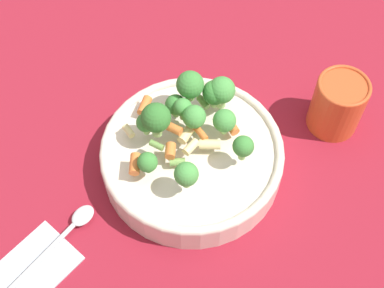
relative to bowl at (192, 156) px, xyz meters
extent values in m
plane|color=maroon|center=(0.00, 0.00, -0.03)|extent=(3.00, 3.00, 0.00)
cylinder|color=beige|center=(0.00, 0.00, -0.01)|extent=(0.27, 0.27, 0.05)
torus|color=beige|center=(0.00, 0.00, 0.02)|extent=(0.27, 0.27, 0.01)
cylinder|color=#8CB766|center=(0.05, 0.03, 0.03)|extent=(0.01, 0.01, 0.01)
sphere|color=#3D8438|center=(0.05, 0.03, 0.05)|extent=(0.03, 0.03, 0.03)
cylinder|color=#8CB766|center=(-0.05, 0.05, 0.04)|extent=(0.01, 0.01, 0.01)
sphere|color=#3D8438|center=(-0.05, 0.05, 0.06)|extent=(0.03, 0.03, 0.03)
cylinder|color=#8CB766|center=(0.03, 0.00, 0.04)|extent=(0.01, 0.01, 0.02)
sphere|color=#479342|center=(0.03, 0.00, 0.06)|extent=(0.03, 0.03, 0.03)
cylinder|color=#8CB766|center=(0.07, 0.01, 0.05)|extent=(0.01, 0.01, 0.01)
sphere|color=#3D8438|center=(0.07, 0.01, 0.08)|extent=(0.04, 0.04, 0.04)
cylinder|color=#8CB766|center=(0.04, 0.02, 0.04)|extent=(0.01, 0.01, 0.01)
sphere|color=#479342|center=(0.04, 0.02, 0.06)|extent=(0.03, 0.03, 0.03)
cylinder|color=#8CB766|center=(0.01, 0.05, 0.05)|extent=(0.01, 0.01, 0.02)
sphere|color=#33722D|center=(0.01, 0.05, 0.07)|extent=(0.04, 0.04, 0.04)
cylinder|color=#8CB766|center=(-0.01, -0.07, 0.04)|extent=(0.01, 0.01, 0.02)
sphere|color=#3D8438|center=(-0.01, -0.07, 0.06)|extent=(0.03, 0.03, 0.03)
cylinder|color=#8CB766|center=(0.08, -0.03, 0.04)|extent=(0.01, 0.01, 0.02)
sphere|color=#479342|center=(0.08, -0.03, 0.06)|extent=(0.04, 0.04, 0.04)
cylinder|color=#8CB766|center=(-0.07, 0.00, 0.04)|extent=(0.01, 0.01, 0.01)
sphere|color=#479342|center=(-0.07, 0.00, 0.06)|extent=(0.03, 0.03, 0.03)
cylinder|color=#8CB766|center=(0.03, -0.04, 0.04)|extent=(0.01, 0.01, 0.01)
sphere|color=#479342|center=(0.03, -0.04, 0.06)|extent=(0.03, 0.03, 0.03)
cylinder|color=#8CB766|center=(0.08, -0.02, 0.04)|extent=(0.01, 0.01, 0.01)
sphere|color=#3D8438|center=(0.08, -0.02, 0.06)|extent=(0.04, 0.04, 0.04)
cylinder|color=#8CB766|center=(0.02, 0.07, 0.03)|extent=(0.01, 0.01, 0.01)
sphere|color=#3D8438|center=(0.02, 0.07, 0.05)|extent=(0.03, 0.03, 0.03)
cylinder|color=beige|center=(0.01, 0.01, 0.04)|extent=(0.03, 0.02, 0.01)
cylinder|color=beige|center=(-0.01, 0.00, 0.05)|extent=(0.03, 0.02, 0.01)
cylinder|color=orange|center=(0.03, -0.05, 0.04)|extent=(0.02, 0.02, 0.01)
cylinder|color=beige|center=(0.01, 0.09, 0.04)|extent=(0.02, 0.02, 0.01)
cylinder|color=#729E4C|center=(-0.03, 0.02, 0.03)|extent=(0.01, 0.02, 0.01)
cylinder|color=orange|center=(0.01, 0.03, 0.05)|extent=(0.02, 0.03, 0.01)
cylinder|color=orange|center=(0.01, -0.01, 0.04)|extent=(0.03, 0.03, 0.01)
cylinder|color=#729E4C|center=(-0.02, 0.05, 0.05)|extent=(0.02, 0.02, 0.01)
cylinder|color=orange|center=(0.06, 0.08, 0.03)|extent=(0.03, 0.02, 0.01)
cylinder|color=orange|center=(-0.02, 0.03, 0.04)|extent=(0.02, 0.02, 0.01)
cylinder|color=beige|center=(0.00, -0.03, 0.04)|extent=(0.02, 0.03, 0.01)
cylinder|color=orange|center=(-0.05, 0.07, 0.04)|extent=(0.03, 0.02, 0.01)
cylinder|color=#729E4C|center=(0.07, -0.01, 0.04)|extent=(0.02, 0.02, 0.01)
cylinder|color=#CC4C23|center=(0.11, -0.21, 0.02)|extent=(0.08, 0.08, 0.09)
torus|color=#CC4C23|center=(0.11, -0.21, 0.06)|extent=(0.08, 0.08, 0.01)
cube|color=#B2BCC6|center=(-0.19, 0.20, -0.03)|extent=(0.15, 0.14, 0.01)
cylinder|color=silver|center=(-0.18, 0.19, -0.02)|extent=(0.13, 0.09, 0.01)
ellipsoid|color=silver|center=(-0.10, 0.14, -0.02)|extent=(0.04, 0.04, 0.01)
camera|label=1|loc=(-0.40, -0.05, 0.67)|focal=50.00mm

